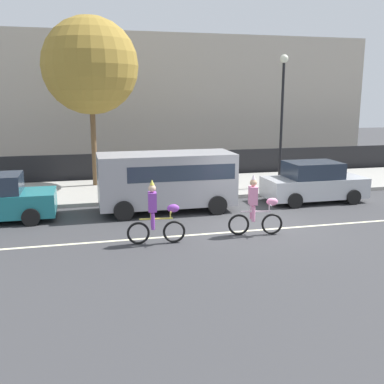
{
  "coord_description": "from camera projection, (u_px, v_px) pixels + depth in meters",
  "views": [
    {
      "loc": [
        -5.43,
        -13.51,
        4.27
      ],
      "look_at": [
        -1.79,
        1.2,
        1.0
      ],
      "focal_mm": 42.0,
      "sensor_mm": 36.0,
      "label": 1
    }
  ],
  "objects": [
    {
      "name": "ground_plane",
      "position": [
        253.0,
        226.0,
        14.99
      ],
      "size": [
        80.0,
        80.0,
        0.0
      ],
      "primitive_type": "plane",
      "color": "#38383A"
    },
    {
      "name": "road_centre_line",
      "position": [
        258.0,
        230.0,
        14.52
      ],
      "size": [
        36.0,
        0.14,
        0.01
      ],
      "primitive_type": "cube",
      "color": "beige",
      "rests_on": "ground"
    },
    {
      "name": "sidewalk_curb",
      "position": [
        202.0,
        186.0,
        21.14
      ],
      "size": [
        60.0,
        5.0,
        0.15
      ],
      "primitive_type": "cube",
      "color": "#9E9B93",
      "rests_on": "ground"
    },
    {
      "name": "fence_line",
      "position": [
        188.0,
        164.0,
        23.76
      ],
      "size": [
        40.0,
        0.08,
        1.4
      ],
      "primitive_type": "cube",
      "color": "black",
      "rests_on": "ground"
    },
    {
      "name": "building_backdrop",
      "position": [
        148.0,
        100.0,
        31.06
      ],
      "size": [
        28.0,
        8.0,
        7.96
      ],
      "primitive_type": "cube",
      "color": "#B2A899",
      "rests_on": "ground"
    },
    {
      "name": "parade_cyclist_purple",
      "position": [
        157.0,
        216.0,
        13.05
      ],
      "size": [
        1.72,
        0.5,
        1.92
      ],
      "color": "black",
      "rests_on": "ground"
    },
    {
      "name": "parade_cyclist_pink",
      "position": [
        256.0,
        209.0,
        13.87
      ],
      "size": [
        1.71,
        0.53,
        1.92
      ],
      "color": "black",
      "rests_on": "ground"
    },
    {
      "name": "parked_van_grey",
      "position": [
        168.0,
        177.0,
        16.74
      ],
      "size": [
        5.0,
        2.22,
        2.18
      ],
      "color": "#99999E",
      "rests_on": "ground"
    },
    {
      "name": "parked_car_silver",
      "position": [
        314.0,
        183.0,
        18.3
      ],
      "size": [
        4.1,
        1.92,
        1.64
      ],
      "color": "#B7BABF",
      "rests_on": "ground"
    },
    {
      "name": "street_lamp_post",
      "position": [
        282.0,
        102.0,
        19.89
      ],
      "size": [
        0.36,
        0.36,
        5.86
      ],
      "color": "black",
      "rests_on": "sidewalk_curb"
    },
    {
      "name": "street_tree_near_lamp",
      "position": [
        90.0,
        66.0,
        19.95
      ],
      "size": [
        4.29,
        4.29,
        7.55
      ],
      "color": "brown",
      "rests_on": "sidewalk_curb"
    }
  ]
}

